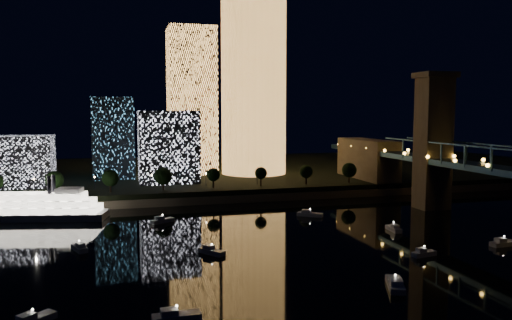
# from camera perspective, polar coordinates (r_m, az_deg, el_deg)

# --- Properties ---
(ground) EXTENTS (520.00, 520.00, 0.00)m
(ground) POSITION_cam_1_polar(r_m,az_deg,el_deg) (123.71, 7.39, -11.27)
(ground) COLOR black
(ground) RESTS_ON ground
(far_bank) EXTENTS (420.00, 160.00, 5.00)m
(far_bank) POSITION_cam_1_polar(r_m,az_deg,el_deg) (275.09, -5.55, -1.46)
(far_bank) COLOR black
(far_bank) RESTS_ON ground
(seawall) EXTENTS (420.00, 6.00, 3.00)m
(seawall) POSITION_cam_1_polar(r_m,az_deg,el_deg) (199.58, -1.73, -4.36)
(seawall) COLOR #6B5E4C
(seawall) RESTS_ON ground
(tower_cylindrical) EXTENTS (34.00, 34.00, 89.09)m
(tower_cylindrical) POSITION_cam_1_polar(r_m,az_deg,el_deg) (249.51, -0.26, 8.71)
(tower_cylindrical) COLOR #FFAE51
(tower_cylindrical) RESTS_ON far_bank
(tower_rectangular) EXTENTS (22.62, 22.62, 71.96)m
(tower_rectangular) POSITION_cam_1_polar(r_m,az_deg,el_deg) (251.90, -7.37, 6.66)
(tower_rectangular) COLOR #FFAE51
(tower_rectangular) RESTS_ON far_bank
(midrise_blocks) EXTENTS (107.97, 45.32, 37.49)m
(midrise_blocks) POSITION_cam_1_polar(r_m,az_deg,el_deg) (233.33, -19.38, 1.49)
(midrise_blocks) COLOR white
(midrise_blocks) RESTS_ON far_bank
(riverboat) EXTENTS (51.32, 20.65, 15.17)m
(riverboat) POSITION_cam_1_polar(r_m,az_deg,el_deg) (183.26, -24.65, -4.98)
(riverboat) COLOR silver
(riverboat) RESTS_ON ground
(motorboats) EXTENTS (120.86, 82.40, 2.78)m
(motorboats) POSITION_cam_1_polar(r_m,az_deg,el_deg) (127.44, 2.75, -10.35)
(motorboats) COLOR silver
(motorboats) RESTS_ON ground
(esplanade_trees) EXTENTS (165.99, 6.94, 8.97)m
(esplanade_trees) POSITION_cam_1_polar(r_m,az_deg,el_deg) (199.37, -10.79, -1.85)
(esplanade_trees) COLOR black
(esplanade_trees) RESTS_ON far_bank
(street_lamps) EXTENTS (132.70, 0.70, 5.65)m
(street_lamps) POSITION_cam_1_polar(r_m,az_deg,el_deg) (205.27, -11.81, -2.07)
(street_lamps) COLOR black
(street_lamps) RESTS_ON far_bank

